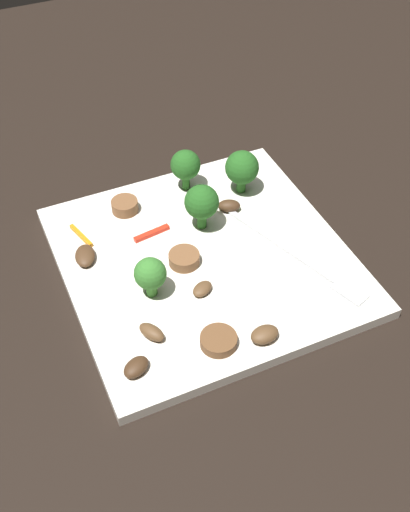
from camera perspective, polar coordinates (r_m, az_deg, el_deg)
ground_plane at (r=0.66m, az=-0.00°, el=-0.77°), size 1.40×1.40×0.00m
plate at (r=0.65m, az=-0.00°, el=-0.39°), size 0.28×0.28×0.01m
fork at (r=0.65m, az=8.92°, el=-0.44°), size 0.17×0.07×0.00m
broccoli_floret_0 at (r=0.71m, az=3.38°, el=7.97°), size 0.04×0.04×0.05m
broccoli_floret_1 at (r=0.66m, az=-0.30°, el=4.86°), size 0.04×0.04×0.05m
broccoli_floret_2 at (r=0.71m, az=-1.78°, el=8.21°), size 0.03×0.03×0.05m
broccoli_floret_3 at (r=0.60m, az=-4.99°, el=-1.68°), size 0.03×0.03×0.04m
sausage_slice_0 at (r=0.70m, az=-7.30°, el=4.54°), size 0.04×0.04×0.01m
sausage_slice_1 at (r=0.57m, az=1.24°, el=-7.69°), size 0.05×0.05×0.01m
sausage_slice_2 at (r=0.64m, az=-2.05°, el=0.00°), size 0.04×0.04×0.01m
mushroom_0 at (r=0.58m, az=-4.86°, el=-6.90°), size 0.03×0.03×0.01m
mushroom_1 at (r=0.58m, az=5.44°, el=-7.11°), size 0.02×0.03×0.01m
mushroom_2 at (r=0.65m, az=-10.84°, el=0.04°), size 0.04×0.03×0.01m
mushroom_3 at (r=0.61m, az=-0.24°, el=-3.00°), size 0.02×0.03×0.01m
mushroom_4 at (r=0.56m, az=-6.27°, el=-10.00°), size 0.03×0.03×0.01m
mushroom_5 at (r=0.70m, az=2.20°, el=4.58°), size 0.02×0.03×0.01m
pepper_strip_0 at (r=0.67m, az=-4.86°, el=2.07°), size 0.01×0.04×0.00m
pepper_strip_1 at (r=0.68m, az=-11.18°, el=1.82°), size 0.04×0.01×0.00m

